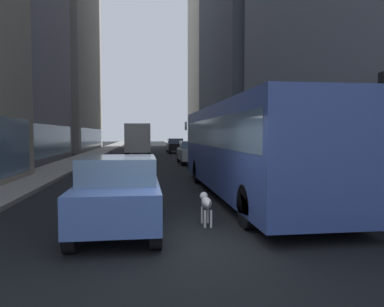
{
  "coord_description": "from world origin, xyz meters",
  "views": [
    {
      "loc": [
        -0.65,
        -6.92,
        2.13
      ],
      "look_at": [
        1.12,
        6.23,
        1.4
      ],
      "focal_mm": 33.66,
      "sensor_mm": 36.0,
      "label": 1
    }
  ],
  "objects_px": {
    "box_truck": "(138,138)",
    "dalmatian_dog": "(206,203)",
    "car_blue_hatchback": "(119,192)",
    "pedestrian_with_handbag": "(291,159)",
    "transit_bus": "(246,144)",
    "car_black_suv": "(175,146)",
    "car_silver_sedan": "(193,152)"
  },
  "relations": [
    {
      "from": "box_truck",
      "to": "dalmatian_dog",
      "type": "xyz_separation_m",
      "value": [
        1.99,
        -27.59,
        -1.15
      ]
    },
    {
      "from": "car_blue_hatchback",
      "to": "pedestrian_with_handbag",
      "type": "xyz_separation_m",
      "value": [
        6.94,
        6.77,
        0.19
      ]
    },
    {
      "from": "transit_bus",
      "to": "car_black_suv",
      "type": "relative_size",
      "value": 2.76
    },
    {
      "from": "transit_bus",
      "to": "car_blue_hatchback",
      "type": "relative_size",
      "value": 2.72
    },
    {
      "from": "pedestrian_with_handbag",
      "to": "dalmatian_dog",
      "type": "bearing_deg",
      "value": -126.15
    },
    {
      "from": "car_black_suv",
      "to": "pedestrian_with_handbag",
      "type": "distance_m",
      "value": 24.98
    },
    {
      "from": "transit_bus",
      "to": "dalmatian_dog",
      "type": "height_order",
      "value": "transit_bus"
    },
    {
      "from": "car_blue_hatchback",
      "to": "box_truck",
      "type": "xyz_separation_m",
      "value": [
        -0.0,
        27.58,
        0.85
      ]
    },
    {
      "from": "dalmatian_dog",
      "to": "pedestrian_with_handbag",
      "type": "bearing_deg",
      "value": 53.85
    },
    {
      "from": "dalmatian_dog",
      "to": "car_silver_sedan",
      "type": "bearing_deg",
      "value": 83.19
    },
    {
      "from": "dalmatian_dog",
      "to": "car_blue_hatchback",
      "type": "bearing_deg",
      "value": 179.73
    },
    {
      "from": "transit_bus",
      "to": "dalmatian_dog",
      "type": "xyz_separation_m",
      "value": [
        -2.01,
        -3.68,
        -1.26
      ]
    },
    {
      "from": "car_black_suv",
      "to": "box_truck",
      "type": "height_order",
      "value": "box_truck"
    },
    {
      "from": "transit_bus",
      "to": "box_truck",
      "type": "xyz_separation_m",
      "value": [
        -4.0,
        23.9,
        -0.11
      ]
    },
    {
      "from": "dalmatian_dog",
      "to": "pedestrian_with_handbag",
      "type": "xyz_separation_m",
      "value": [
        4.95,
        6.78,
        0.5
      ]
    },
    {
      "from": "car_black_suv",
      "to": "box_truck",
      "type": "relative_size",
      "value": 0.56
    },
    {
      "from": "box_truck",
      "to": "pedestrian_with_handbag",
      "type": "xyz_separation_m",
      "value": [
        6.94,
        -20.81,
        -0.65
      ]
    },
    {
      "from": "car_black_suv",
      "to": "pedestrian_with_handbag",
      "type": "xyz_separation_m",
      "value": [
        2.94,
        -24.81,
        0.19
      ]
    },
    {
      "from": "car_silver_sedan",
      "to": "pedestrian_with_handbag",
      "type": "distance_m",
      "value": 10.51
    },
    {
      "from": "car_black_suv",
      "to": "pedestrian_with_handbag",
      "type": "height_order",
      "value": "pedestrian_with_handbag"
    },
    {
      "from": "transit_bus",
      "to": "dalmatian_dog",
      "type": "relative_size",
      "value": 11.98
    },
    {
      "from": "car_black_suv",
      "to": "car_blue_hatchback",
      "type": "xyz_separation_m",
      "value": [
        -4.0,
        -31.57,
        0.0
      ]
    },
    {
      "from": "transit_bus",
      "to": "car_black_suv",
      "type": "xyz_separation_m",
      "value": [
        0.0,
        27.9,
        -0.96
      ]
    },
    {
      "from": "car_silver_sedan",
      "to": "dalmatian_dog",
      "type": "height_order",
      "value": "car_silver_sedan"
    },
    {
      "from": "car_black_suv",
      "to": "box_truck",
      "type": "bearing_deg",
      "value": -135.03
    },
    {
      "from": "transit_bus",
      "to": "car_silver_sedan",
      "type": "bearing_deg",
      "value": 90.0
    },
    {
      "from": "box_truck",
      "to": "pedestrian_with_handbag",
      "type": "relative_size",
      "value": 4.44
    },
    {
      "from": "car_blue_hatchback",
      "to": "transit_bus",
      "type": "bearing_deg",
      "value": 42.56
    },
    {
      "from": "transit_bus",
      "to": "car_black_suv",
      "type": "distance_m",
      "value": 27.92
    },
    {
      "from": "dalmatian_dog",
      "to": "car_black_suv",
      "type": "bearing_deg",
      "value": 86.35
    },
    {
      "from": "box_truck",
      "to": "dalmatian_dog",
      "type": "bearing_deg",
      "value": -85.88
    },
    {
      "from": "car_black_suv",
      "to": "car_blue_hatchback",
      "type": "bearing_deg",
      "value": -97.22
    }
  ]
}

